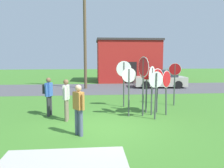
# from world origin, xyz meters

# --- Properties ---
(ground_plane) EXTENTS (80.00, 80.00, 0.00)m
(ground_plane) POSITION_xyz_m (0.00, 0.00, 0.00)
(ground_plane) COLOR #3D7528
(street_asphalt) EXTENTS (60.00, 6.40, 0.01)m
(street_asphalt) POSITION_xyz_m (0.00, 10.44, 0.00)
(street_asphalt) COLOR #4C4C51
(street_asphalt) RESTS_ON ground
(building_background) EXTENTS (6.52, 4.72, 4.39)m
(building_background) POSITION_xyz_m (3.36, 15.96, 2.20)
(building_background) COLOR #B2231E
(building_background) RESTS_ON ground
(utility_pole) EXTENTS (1.80, 0.24, 8.20)m
(utility_pole) POSITION_xyz_m (-0.95, 10.55, 4.28)
(utility_pole) COLOR brown
(utility_pole) RESTS_ON ground
(parked_car_on_street) EXTENTS (4.39, 2.20, 1.51)m
(parked_car_on_street) POSITION_xyz_m (5.38, 10.73, 0.69)
(parked_car_on_street) COLOR #B7B2A3
(parked_car_on_street) RESTS_ON ground
(stop_sign_tallest) EXTENTS (0.72, 0.50, 2.06)m
(stop_sign_tallest) POSITION_xyz_m (2.57, 2.15, 1.41)
(stop_sign_tallest) COLOR #474C4C
(stop_sign_tallest) RESTS_ON ground
(stop_sign_rear_right) EXTENTS (0.62, 0.24, 2.27)m
(stop_sign_rear_right) POSITION_xyz_m (3.95, 3.61, 1.52)
(stop_sign_rear_right) COLOR #474C4C
(stop_sign_rear_right) RESTS_ON ground
(stop_sign_low_front) EXTENTS (0.56, 0.55, 1.99)m
(stop_sign_low_front) POSITION_xyz_m (2.85, 1.68, 1.35)
(stop_sign_low_front) COLOR #474C4C
(stop_sign_low_front) RESTS_ON ground
(stop_sign_nearest) EXTENTS (0.60, 0.24, 2.15)m
(stop_sign_nearest) POSITION_xyz_m (2.08, 2.21, 1.43)
(stop_sign_nearest) COLOR #474C4C
(stop_sign_nearest) RESTS_ON ground
(stop_sign_center_cluster) EXTENTS (0.27, 0.85, 2.60)m
(stop_sign_center_cluster) POSITION_xyz_m (1.78, 1.60, 1.81)
(stop_sign_center_cluster) COLOR #474C4C
(stop_sign_center_cluster) RESTS_ON ground
(stop_sign_leaning_right) EXTENTS (0.47, 0.69, 2.18)m
(stop_sign_leaning_right) POSITION_xyz_m (2.21, 1.76, 1.50)
(stop_sign_leaning_right) COLOR #474C4C
(stop_sign_leaning_right) RESTS_ON ground
(stop_sign_rear_left) EXTENTS (0.64, 0.26, 2.00)m
(stop_sign_rear_left) POSITION_xyz_m (2.18, 1.00, 1.35)
(stop_sign_rear_left) COLOR #474C4C
(stop_sign_rear_left) RESTS_ON ground
(stop_sign_far_back) EXTENTS (0.63, 0.11, 2.13)m
(stop_sign_far_back) POSITION_xyz_m (1.16, 1.60, 1.42)
(stop_sign_far_back) COLOR #474C4C
(stop_sign_far_back) RESTS_ON ground
(stop_sign_leaning_left) EXTENTS (0.79, 0.16, 2.38)m
(stop_sign_leaning_left) POSITION_xyz_m (1.20, 3.47, 1.64)
(stop_sign_leaning_left) COLOR #474C4C
(stop_sign_leaning_left) RESTS_ON ground
(person_on_left) EXTENTS (0.41, 0.56, 1.69)m
(person_on_left) POSITION_xyz_m (-2.33, 2.02, 0.98)
(person_on_left) COLOR #2D2D33
(person_on_left) RESTS_ON ground
(person_with_sunhat) EXTENTS (0.40, 0.47, 1.69)m
(person_with_sunhat) POSITION_xyz_m (-0.87, -0.64, 0.95)
(person_with_sunhat) COLOR #4C5670
(person_with_sunhat) RESTS_ON ground
(person_in_dark_shirt) EXTENTS (0.24, 0.57, 1.69)m
(person_in_dark_shirt) POSITION_xyz_m (-1.47, 1.17, 0.95)
(person_in_dark_shirt) COLOR #7A6B56
(person_in_dark_shirt) RESTS_ON ground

